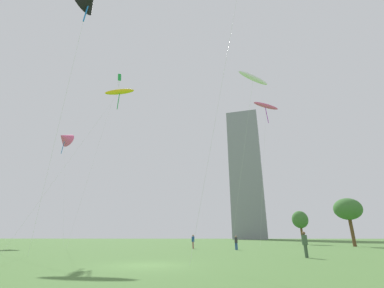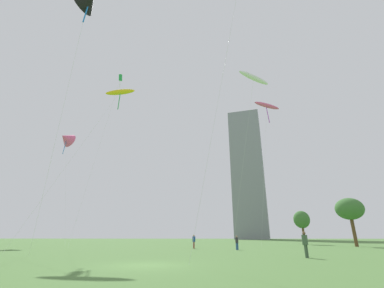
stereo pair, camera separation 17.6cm
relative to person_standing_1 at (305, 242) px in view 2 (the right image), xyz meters
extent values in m
plane|color=#4C7538|center=(-10.81, -5.69, -1.07)|extent=(280.00, 280.00, 0.00)
cylinder|color=#3F593F|center=(0.07, 0.07, -0.62)|extent=(0.17, 0.17, 0.90)
cylinder|color=#3F593F|center=(-0.07, -0.07, -0.62)|extent=(0.17, 0.17, 0.90)
cylinder|color=#3F593F|center=(0.00, 0.00, 0.18)|extent=(0.41, 0.41, 0.71)
sphere|color=brown|center=(0.00, 0.00, 0.66)|extent=(0.24, 0.24, 0.24)
cylinder|color=maroon|center=(-9.11, 14.28, -0.66)|extent=(0.15, 0.15, 0.81)
cylinder|color=maroon|center=(-9.10, 14.12, -0.66)|extent=(0.15, 0.15, 0.81)
cylinder|color=#1E478C|center=(-9.11, 14.20, 0.06)|extent=(0.37, 0.37, 0.64)
sphere|color=#997051|center=(-9.11, 14.20, 0.50)|extent=(0.22, 0.22, 0.22)
cylinder|color=#1E478C|center=(-4.00, 11.20, -0.69)|extent=(0.14, 0.14, 0.75)
cylinder|color=#1E478C|center=(-3.84, 11.21, -0.69)|extent=(0.14, 0.14, 0.75)
cylinder|color=#2D2D33|center=(-3.92, 11.21, -0.02)|extent=(0.35, 0.35, 0.60)
sphere|color=#997051|center=(-3.92, 11.21, 0.38)|extent=(0.20, 0.20, 0.20)
cylinder|color=silver|center=(1.96, 19.64, 10.18)|extent=(2.54, 2.20, 22.50)
ellipsoid|color=#E5598C|center=(3.22, 18.54, 21.43)|extent=(4.69, 2.25, 1.24)
cylinder|color=purple|center=(3.22, 18.54, 19.68)|extent=(0.34, 0.12, 2.89)
cylinder|color=silver|center=(-33.63, 25.15, 9.43)|extent=(6.46, 5.79, 21.00)
cone|color=#E5598C|center=(-36.85, 28.04, 19.92)|extent=(3.89, 3.77, 3.48)
cylinder|color=blue|center=(-36.85, 28.04, 18.04)|extent=(0.68, 0.56, 3.11)
cylinder|color=silver|center=(-19.36, -2.50, 8.97)|extent=(4.84, 6.09, 20.08)
cone|color=black|center=(-16.95, -5.54, 19.00)|extent=(2.50, 2.51, 2.25)
cylinder|color=blue|center=(-16.95, -5.54, 17.65)|extent=(0.16, 0.31, 2.11)
cylinder|color=silver|center=(-2.25, 13.82, 9.63)|extent=(2.93, 10.70, 21.40)
ellipsoid|color=white|center=(-0.79, 8.48, 20.33)|extent=(4.46, 2.50, 1.67)
cylinder|color=silver|center=(-21.95, 5.18, 8.82)|extent=(6.41, 6.51, 19.78)
ellipsoid|color=yellow|center=(-18.75, 8.43, 18.71)|extent=(4.16, 1.08, 0.79)
cylinder|color=green|center=(-18.75, 8.43, 17.28)|extent=(0.26, 0.27, 2.27)
cylinder|color=silver|center=(-24.19, 16.22, 13.52)|extent=(2.61, 4.98, 29.18)
cube|color=green|center=(-22.89, 18.70, 28.11)|extent=(0.47, 0.73, 1.25)
cylinder|color=white|center=(-22.89, 18.70, 26.96)|extent=(0.15, 0.13, 1.71)
cylinder|color=silver|center=(-5.46, -5.72, 14.29)|extent=(5.95, 0.52, 30.73)
cylinder|color=brown|center=(10.82, 31.33, 0.66)|extent=(0.41, 0.41, 3.45)
ellipsoid|color=#3D7033|center=(10.82, 31.33, 3.43)|extent=(2.98, 2.98, 3.22)
cylinder|color=brown|center=(15.06, 21.61, 0.98)|extent=(0.50, 0.50, 4.10)
ellipsoid|color=#3D7033|center=(15.06, 21.61, 4.47)|extent=(4.13, 4.13, 3.32)
cube|color=gray|center=(14.34, 108.53, 29.26)|extent=(20.34, 28.35, 60.65)
camera|label=1|loc=(-7.54, -21.21, 0.48)|focal=24.06mm
camera|label=2|loc=(-7.37, -21.20, 0.48)|focal=24.06mm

